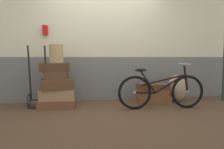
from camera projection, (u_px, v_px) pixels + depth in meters
name	position (u px, v px, depth m)	size (l,w,h in m)	color
ground	(110.00, 109.00, 3.91)	(8.78, 5.20, 0.06)	#513823
station_building	(104.00, 32.00, 4.61)	(6.78, 0.74, 3.07)	slate
suitcase_0	(58.00, 103.00, 3.97)	(0.69, 0.44, 0.15)	brown
suitcase_1	(57.00, 94.00, 4.00)	(0.65, 0.42, 0.20)	#9E754C
suitcase_2	(57.00, 84.00, 3.96)	(0.60, 0.39, 0.20)	brown
suitcase_3	(56.00, 75.00, 3.93)	(0.43, 0.27, 0.15)	brown
suitcase_4	(55.00, 67.00, 3.95)	(0.54, 0.34, 0.16)	#4C2D19
suitcase_5	(153.00, 99.00, 4.32)	(0.66, 0.44, 0.16)	brown
suitcase_6	(153.00, 93.00, 4.29)	(0.58, 0.38, 0.12)	brown
suitcase_7	(153.00, 87.00, 4.30)	(0.59, 0.42, 0.13)	brown
wicker_basket	(56.00, 54.00, 3.91)	(0.26, 0.26, 0.35)	tan
luggage_trolley	(38.00, 92.00, 4.00)	(0.39, 0.35, 1.19)	black
burlap_sack	(177.00, 88.00, 4.48)	(0.41, 0.34, 0.58)	tan
bicycle	(161.00, 91.00, 3.83)	(1.64, 0.46, 0.85)	black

